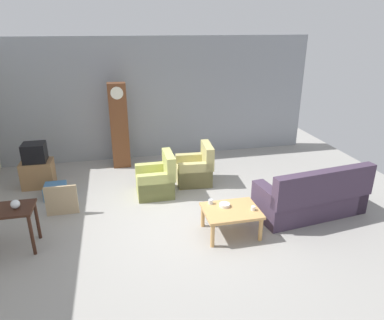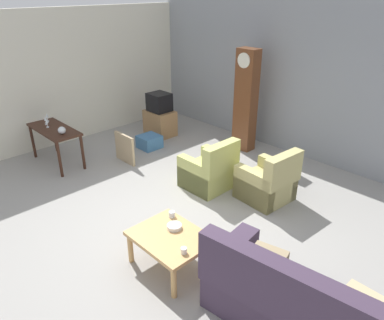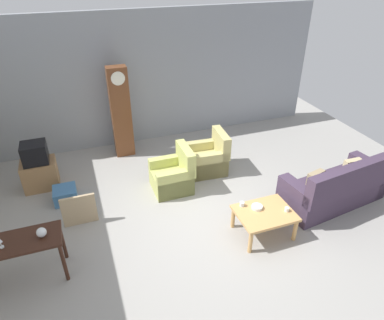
{
  "view_description": "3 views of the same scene",
  "coord_description": "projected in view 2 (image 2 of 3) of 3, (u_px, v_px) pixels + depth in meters",
  "views": [
    {
      "loc": [
        -1.16,
        -5.72,
        3.46
      ],
      "look_at": [
        0.22,
        0.43,
        1.01
      ],
      "focal_mm": 32.69,
      "sensor_mm": 36.0,
      "label": 1
    },
    {
      "loc": [
        3.52,
        -3.05,
        3.28
      ],
      "look_at": [
        -0.11,
        0.44,
        0.87
      ],
      "focal_mm": 34.29,
      "sensor_mm": 36.0,
      "label": 2
    },
    {
      "loc": [
        -2.03,
        -4.54,
        4.23
      ],
      "look_at": [
        -0.21,
        0.53,
        0.99
      ],
      "focal_mm": 32.24,
      "sensor_mm": 36.0,
      "label": 3
    }
  ],
  "objects": [
    {
      "name": "ground_plane",
      "position": [
        176.0,
        222.0,
        5.61
      ],
      "size": [
        10.4,
        10.4,
        0.0
      ],
      "primitive_type": "plane",
      "color": "#999691"
    },
    {
      "name": "garage_door_wall",
      "position": [
        312.0,
        80.0,
        7.17
      ],
      "size": [
        8.4,
        0.16,
        3.2
      ],
      "primitive_type": "cube",
      "color": "gray",
      "rests_on": "ground_plane"
    },
    {
      "name": "pegboard_wall_left",
      "position": [
        60.0,
        78.0,
        7.97
      ],
      "size": [
        0.12,
        6.4,
        2.88
      ],
      "primitive_type": "cube",
      "color": "silver",
      "rests_on": "ground_plane"
    },
    {
      "name": "couch_floral",
      "position": [
        305.0,
        310.0,
        3.65
      ],
      "size": [
        2.2,
        1.14,
        1.04
      ],
      "color": "#423347",
      "rests_on": "ground_plane"
    },
    {
      "name": "armchair_olive_near",
      "position": [
        209.0,
        172.0,
        6.45
      ],
      "size": [
        0.79,
        0.76,
        0.92
      ],
      "color": "#B7BC66",
      "rests_on": "ground_plane"
    },
    {
      "name": "armchair_olive_far",
      "position": [
        268.0,
        183.0,
        6.08
      ],
      "size": [
        0.84,
        0.82,
        0.92
      ],
      "color": "tan",
      "rests_on": "ground_plane"
    },
    {
      "name": "coffee_table_wood",
      "position": [
        171.0,
        240.0,
        4.57
      ],
      "size": [
        0.96,
        0.76,
        0.47
      ],
      "color": "tan",
      "rests_on": "ground_plane"
    },
    {
      "name": "console_table_dark",
      "position": [
        55.0,
        133.0,
        7.2
      ],
      "size": [
        1.3,
        0.56,
        0.75
      ],
      "color": "#381E14",
      "rests_on": "ground_plane"
    },
    {
      "name": "grandfather_clock",
      "position": [
        246.0,
        101.0,
        7.68
      ],
      "size": [
        0.44,
        0.3,
        2.15
      ],
      "color": "brown",
      "rests_on": "ground_plane"
    },
    {
      "name": "tv_stand_cabinet",
      "position": [
        160.0,
        123.0,
        8.75
      ],
      "size": [
        0.68,
        0.52,
        0.6
      ],
      "primitive_type": "cube",
      "color": "#997047",
      "rests_on": "ground_plane"
    },
    {
      "name": "tv_crt",
      "position": [
        159.0,
        102.0,
        8.53
      ],
      "size": [
        0.48,
        0.44,
        0.42
      ],
      "primitive_type": "cube",
      "color": "black",
      "rests_on": "tv_stand_cabinet"
    },
    {
      "name": "framed_picture_leaning",
      "position": [
        125.0,
        148.0,
        7.39
      ],
      "size": [
        0.6,
        0.05,
        0.6
      ],
      "primitive_type": "cube",
      "color": "tan",
      "rests_on": "ground_plane"
    },
    {
      "name": "storage_box_blue",
      "position": [
        149.0,
        142.0,
        8.11
      ],
      "size": [
        0.44,
        0.45,
        0.28
      ],
      "primitive_type": "cube",
      "color": "teal",
      "rests_on": "ground_plane"
    },
    {
      "name": "glass_dome_cloche",
      "position": [
        62.0,
        130.0,
        6.86
      ],
      "size": [
        0.14,
        0.14,
        0.14
      ],
      "primitive_type": "sphere",
      "color": "silver",
      "rests_on": "console_table_dark"
    },
    {
      "name": "cup_white_porcelain",
      "position": [
        184.0,
        251.0,
        4.23
      ],
      "size": [
        0.08,
        0.08,
        0.07
      ],
      "primitive_type": "cylinder",
      "color": "white",
      "rests_on": "coffee_table_wood"
    },
    {
      "name": "cup_blue_rimmed",
      "position": [
        172.0,
        214.0,
        4.89
      ],
      "size": [
        0.08,
        0.08,
        0.08
      ],
      "primitive_type": "cylinder",
      "color": "silver",
      "rests_on": "coffee_table_wood"
    },
    {
      "name": "bowl_white_stacked",
      "position": [
        174.0,
        226.0,
        4.67
      ],
      "size": [
        0.19,
        0.19,
        0.05
      ],
      "primitive_type": "cylinder",
      "color": "white",
      "rests_on": "coffee_table_wood"
    },
    {
      "name": "wine_glass_tall",
      "position": [
        47.0,
        116.0,
        7.47
      ],
      "size": [
        0.06,
        0.06,
        0.18
      ],
      "color": "silver",
      "rests_on": "console_table_dark"
    },
    {
      "name": "wine_glass_mid",
      "position": [
        46.0,
        119.0,
        7.31
      ],
      "size": [
        0.06,
        0.06,
        0.17
      ],
      "color": "silver",
      "rests_on": "console_table_dark"
    },
    {
      "name": "wine_glass_short",
      "position": [
        47.0,
        122.0,
        7.15
      ],
      "size": [
        0.06,
        0.06,
        0.18
      ],
      "color": "silver",
      "rests_on": "console_table_dark"
    }
  ]
}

